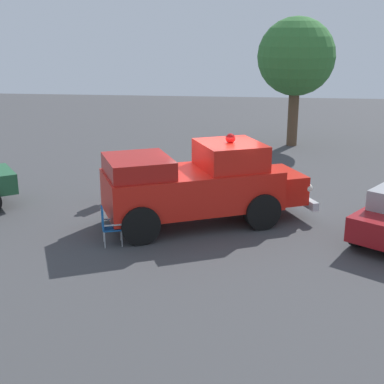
{
  "coord_description": "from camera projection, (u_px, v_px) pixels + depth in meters",
  "views": [
    {
      "loc": [
        -15.1,
        -1.15,
        5.39
      ],
      "look_at": [
        -0.78,
        0.56,
        0.97
      ],
      "focal_mm": 49.47,
      "sensor_mm": 36.0,
      "label": 1
    }
  ],
  "objects": [
    {
      "name": "vintage_fire_truck",
      "position": [
        200.0,
        184.0,
        15.09
      ],
      "size": [
        4.51,
        6.31,
        2.59
      ],
      "color": "black",
      "rests_on": "ground"
    },
    {
      "name": "ground_plane",
      "position": [
        213.0,
        216.0,
        16.05
      ],
      "size": [
        60.0,
        60.0,
        0.0
      ],
      "primitive_type": "plane",
      "color": "#424244"
    },
    {
      "name": "spectator_standing",
      "position": [
        114.0,
        173.0,
        17.15
      ],
      "size": [
        0.62,
        0.41,
        1.68
      ],
      "color": "#2D334C",
      "rests_on": "ground"
    },
    {
      "name": "oak_tree_left",
      "position": [
        296.0,
        57.0,
        24.65
      ],
      "size": [
        3.63,
        3.63,
        6.03
      ],
      "color": "brown",
      "rests_on": "ground"
    },
    {
      "name": "lawn_chair_by_car",
      "position": [
        107.0,
        223.0,
        13.7
      ],
      "size": [
        0.63,
        0.63,
        1.02
      ],
      "color": "#B7BABF",
      "rests_on": "ground"
    }
  ]
}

